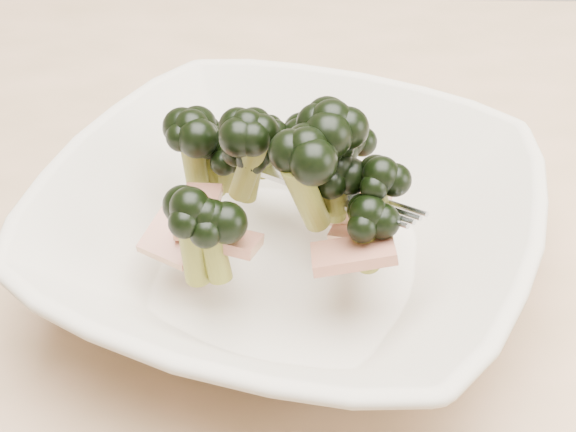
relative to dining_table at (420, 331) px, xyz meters
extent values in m
cube|color=tan|center=(0.00, 0.00, 0.08)|extent=(1.20, 0.80, 0.04)
imported|color=beige|center=(-0.10, -0.04, 0.14)|extent=(0.39, 0.39, 0.08)
cylinder|color=olive|center=(-0.08, -0.04, 0.18)|extent=(0.02, 0.02, 0.04)
ellipsoid|color=black|center=(-0.08, -0.04, 0.20)|extent=(0.03, 0.03, 0.02)
cylinder|color=olive|center=(-0.14, -0.01, 0.15)|extent=(0.01, 0.02, 0.03)
ellipsoid|color=black|center=(-0.14, -0.01, 0.17)|extent=(0.03, 0.03, 0.02)
cylinder|color=olive|center=(-0.05, -0.06, 0.17)|extent=(0.02, 0.02, 0.05)
ellipsoid|color=black|center=(-0.05, -0.06, 0.19)|extent=(0.04, 0.04, 0.03)
cylinder|color=olive|center=(-0.13, -0.04, 0.18)|extent=(0.03, 0.02, 0.05)
ellipsoid|color=black|center=(-0.13, -0.04, 0.21)|extent=(0.04, 0.04, 0.03)
cylinder|color=olive|center=(-0.16, 0.01, 0.15)|extent=(0.02, 0.03, 0.05)
ellipsoid|color=black|center=(-0.16, 0.01, 0.18)|extent=(0.03, 0.03, 0.03)
cylinder|color=olive|center=(-0.09, -0.07, 0.18)|extent=(0.03, 0.03, 0.06)
ellipsoid|color=black|center=(-0.09, -0.07, 0.22)|extent=(0.04, 0.04, 0.03)
cylinder|color=olive|center=(-0.08, -0.05, 0.19)|extent=(0.03, 0.03, 0.06)
ellipsoid|color=black|center=(-0.08, -0.05, 0.22)|extent=(0.04, 0.04, 0.03)
cylinder|color=olive|center=(-0.14, -0.09, 0.16)|extent=(0.02, 0.02, 0.04)
ellipsoid|color=black|center=(-0.14, -0.09, 0.18)|extent=(0.04, 0.04, 0.03)
cylinder|color=olive|center=(-0.06, -0.08, 0.15)|extent=(0.02, 0.02, 0.04)
ellipsoid|color=black|center=(-0.06, -0.08, 0.18)|extent=(0.04, 0.04, 0.03)
cylinder|color=olive|center=(-0.07, -0.05, 0.17)|extent=(0.02, 0.02, 0.03)
ellipsoid|color=black|center=(-0.07, -0.05, 0.19)|extent=(0.04, 0.04, 0.03)
cylinder|color=olive|center=(-0.09, 0.02, 0.15)|extent=(0.03, 0.02, 0.04)
ellipsoid|color=black|center=(-0.09, 0.02, 0.17)|extent=(0.04, 0.04, 0.03)
cylinder|color=olive|center=(-0.12, 0.02, 0.15)|extent=(0.02, 0.01, 0.04)
ellipsoid|color=black|center=(-0.12, 0.02, 0.17)|extent=(0.03, 0.03, 0.02)
cylinder|color=olive|center=(-0.08, 0.00, 0.16)|extent=(0.02, 0.02, 0.04)
ellipsoid|color=black|center=(-0.08, 0.00, 0.19)|extent=(0.04, 0.04, 0.03)
cylinder|color=olive|center=(-0.16, -0.09, 0.16)|extent=(0.02, 0.02, 0.05)
ellipsoid|color=black|center=(-0.16, -0.09, 0.19)|extent=(0.04, 0.04, 0.03)
cylinder|color=olive|center=(-0.13, 0.01, 0.15)|extent=(0.02, 0.01, 0.03)
ellipsoid|color=black|center=(-0.13, 0.01, 0.17)|extent=(0.03, 0.03, 0.02)
cylinder|color=olive|center=(-0.06, 0.00, 0.15)|extent=(0.03, 0.02, 0.04)
ellipsoid|color=black|center=(-0.06, 0.00, 0.18)|extent=(0.04, 0.04, 0.03)
cylinder|color=olive|center=(-0.13, -0.03, 0.17)|extent=(0.02, 0.01, 0.03)
ellipsoid|color=black|center=(-0.13, -0.03, 0.19)|extent=(0.03, 0.03, 0.03)
cylinder|color=olive|center=(-0.16, 0.00, 0.16)|extent=(0.02, 0.02, 0.05)
ellipsoid|color=black|center=(-0.16, 0.00, 0.19)|extent=(0.04, 0.04, 0.03)
cube|color=maroon|center=(-0.06, -0.09, 0.16)|extent=(0.05, 0.03, 0.02)
cube|color=maroon|center=(-0.16, -0.04, 0.15)|extent=(0.03, 0.05, 0.01)
cube|color=maroon|center=(-0.14, -0.08, 0.16)|extent=(0.04, 0.03, 0.01)
cube|color=maroon|center=(-0.06, -0.02, 0.14)|extent=(0.05, 0.06, 0.03)
cube|color=maroon|center=(-0.06, -0.03, 0.14)|extent=(0.04, 0.06, 0.01)
cube|color=maroon|center=(-0.17, -0.06, 0.14)|extent=(0.04, 0.05, 0.02)
camera|label=1|loc=(-0.09, -0.43, 0.46)|focal=50.00mm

